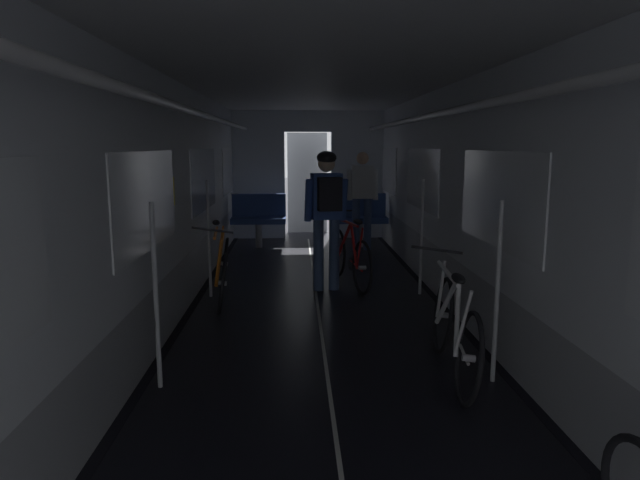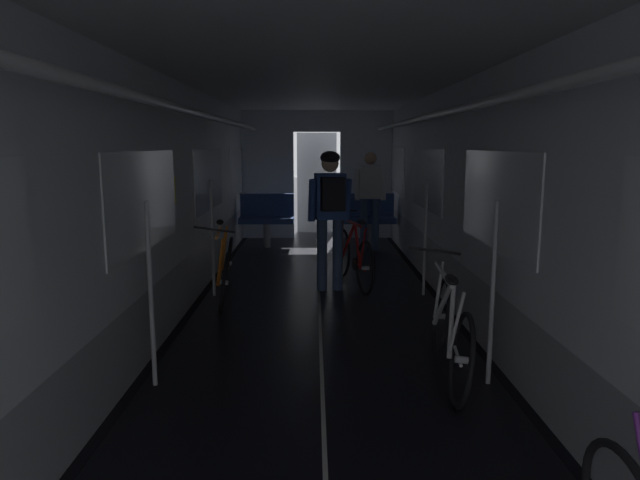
{
  "view_description": "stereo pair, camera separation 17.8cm",
  "coord_description": "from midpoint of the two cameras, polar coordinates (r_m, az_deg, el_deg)",
  "views": [
    {
      "loc": [
        -0.24,
        -1.98,
        1.8
      ],
      "look_at": [
        0.0,
        3.61,
        0.86
      ],
      "focal_mm": 31.87,
      "sensor_mm": 36.0,
      "label": 1
    },
    {
      "loc": [
        -0.06,
        -1.99,
        1.8
      ],
      "look_at": [
        0.0,
        3.61,
        0.86
      ],
      "focal_mm": 31.87,
      "sensor_mm": 36.0,
      "label": 2
    }
  ],
  "objects": [
    {
      "name": "person_cyclist_aisle",
      "position": [
        6.97,
        -0.04,
        3.51
      ],
      "size": [
        0.55,
        0.43,
        1.73
      ],
      "color": "#384C75",
      "rests_on": "ground"
    },
    {
      "name": "bicycle_orange",
      "position": [
        6.73,
        -10.49,
        -2.83
      ],
      "size": [
        0.44,
        1.69,
        0.96
      ],
      "color": "black",
      "rests_on": "ground"
    },
    {
      "name": "bench_seat_far_left",
      "position": [
        10.16,
        -6.69,
        2.48
      ],
      "size": [
        0.98,
        0.51,
        0.95
      ],
      "color": "gray",
      "rests_on": "ground"
    },
    {
      "name": "bench_seat_far_right",
      "position": [
        10.19,
        3.47,
        2.54
      ],
      "size": [
        0.98,
        0.51,
        0.95
      ],
      "color": "gray",
      "rests_on": "ground"
    },
    {
      "name": "train_car_shell",
      "position": [
        5.59,
        -0.92,
        8.46
      ],
      "size": [
        3.14,
        12.34,
        2.57
      ],
      "color": "black",
      "rests_on": "ground"
    },
    {
      "name": "bicycle_white",
      "position": [
        4.6,
        12.21,
        -8.68
      ],
      "size": [
        0.44,
        1.69,
        0.95
      ],
      "color": "black",
      "rests_on": "ground"
    },
    {
      "name": "person_standing_near_bench",
      "position": [
        9.77,
        3.74,
        4.65
      ],
      "size": [
        0.53,
        0.23,
        1.69
      ],
      "color": "#384C75",
      "rests_on": "ground"
    },
    {
      "name": "bicycle_red_in_aisle",
      "position": [
        7.35,
        2.25,
        -1.61
      ],
      "size": [
        0.57,
        1.66,
        0.94
      ],
      "color": "black",
      "rests_on": "ground"
    }
  ]
}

